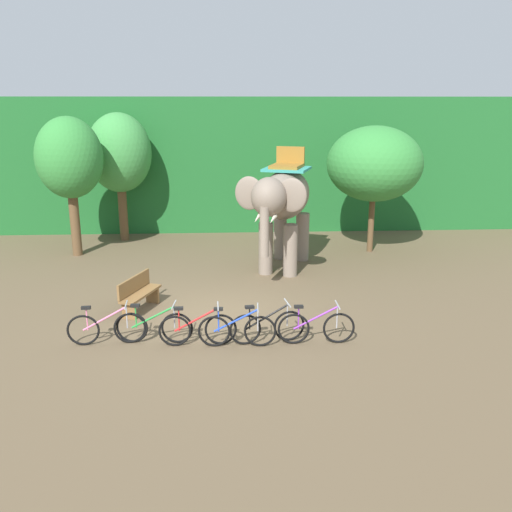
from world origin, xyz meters
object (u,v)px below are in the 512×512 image
(bike_purple, at_px, (316,327))
(wooden_bench, at_px, (138,292))
(tree_center_right, at_px, (119,154))
(bike_green, at_px, (154,326))
(tree_center_left, at_px, (69,159))
(bike_blue, at_px, (237,330))
(bike_pink, at_px, (106,328))
(bike_red, at_px, (198,329))
(bike_black, at_px, (267,326))
(elephant, at_px, (283,201))
(tree_right, at_px, (374,164))

(bike_purple, distance_m, wooden_bench, 4.77)
(tree_center_right, relative_size, bike_green, 2.79)
(tree_center_left, relative_size, bike_purple, 2.75)
(tree_center_right, height_order, wooden_bench, tree_center_right)
(tree_center_left, xyz_separation_m, bike_blue, (5.39, -7.73, -2.92))
(bike_pink, bearing_deg, bike_blue, -5.37)
(tree_center_right, xyz_separation_m, bike_green, (2.31, -9.53, -2.90))
(bike_pink, relative_size, wooden_bench, 1.10)
(tree_center_left, distance_m, tree_center_right, 2.44)
(bike_red, distance_m, bike_black, 1.53)
(bike_purple, bearing_deg, bike_red, 179.00)
(tree_center_left, xyz_separation_m, bike_red, (4.53, -7.62, -2.92))
(tree_center_right, distance_m, wooden_bench, 8.19)
(tree_center_left, distance_m, bike_black, 10.12)
(tree_center_right, distance_m, bike_purple, 11.75)
(elephant, bearing_deg, bike_blue, -105.30)
(bike_red, height_order, bike_purple, same)
(wooden_bench, bearing_deg, bike_red, -53.82)
(tree_center_left, distance_m, wooden_bench, 6.78)
(bike_pink, bearing_deg, bike_red, -4.64)
(elephant, bearing_deg, tree_center_left, 163.39)
(bike_pink, distance_m, bike_red, 2.01)
(tree_center_left, relative_size, bike_pink, 2.75)
(elephant, xyz_separation_m, bike_red, (-2.40, -5.55, -1.82))
(bike_red, bearing_deg, bike_purple, -1.00)
(bike_purple, bearing_deg, tree_right, 67.60)
(tree_center_right, height_order, elephant, tree_center_right)
(bike_purple, bearing_deg, bike_blue, -178.00)
(tree_right, distance_m, bike_pink, 11.05)
(bike_pink, bearing_deg, elephant, 50.72)
(bike_blue, bearing_deg, tree_center_left, 124.89)
(bike_black, relative_size, bike_purple, 0.99)
(bike_pink, distance_m, bike_blue, 2.87)
(bike_black, height_order, bike_purple, same)
(bike_pink, distance_m, wooden_bench, 2.07)
(wooden_bench, bearing_deg, elephant, 39.90)
(tree_center_right, relative_size, elephant, 1.13)
(elephant, relative_size, bike_blue, 2.47)
(tree_center_right, height_order, bike_red, tree_center_right)
(tree_center_right, distance_m, tree_right, 9.27)
(tree_center_left, bearing_deg, bike_pink, -71.28)
(bike_pink, bearing_deg, tree_center_right, 97.57)
(tree_center_right, relative_size, bike_black, 2.81)
(wooden_bench, bearing_deg, tree_center_left, 118.33)
(tree_right, height_order, bike_red, tree_right)
(bike_pink, bearing_deg, tree_right, 43.73)
(bike_red, bearing_deg, wooden_bench, 126.18)
(bike_purple, bearing_deg, bike_pink, 177.42)
(bike_green, relative_size, bike_black, 1.01)
(tree_center_right, height_order, bike_pink, tree_center_right)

